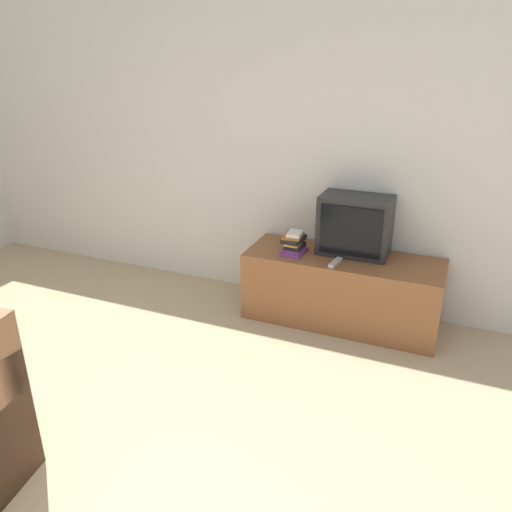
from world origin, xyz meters
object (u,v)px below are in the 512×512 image
tv_stand (341,289)px  book_stack (294,243)px  remote_on_stand (335,263)px  television (355,225)px

tv_stand → book_stack: (-0.37, -0.06, 0.34)m
book_stack → remote_on_stand: 0.37m
television → book_stack: bearing=-158.1°
tv_stand → remote_on_stand: 0.32m
tv_stand → television: 0.50m
remote_on_stand → television: bearing=75.3°
television → tv_stand: bearing=-112.4°
tv_stand → book_stack: book_stack is taller
television → book_stack: size_ratio=2.25×
television → book_stack: (-0.42, -0.17, -0.15)m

